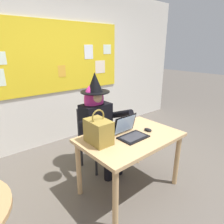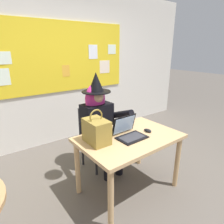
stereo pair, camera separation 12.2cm
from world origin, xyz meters
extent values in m
plane|color=#5B544C|center=(0.00, 0.00, 0.00)|extent=(24.00, 24.00, 0.00)
cube|color=silver|center=(0.00, 1.94, 1.37)|extent=(5.94, 0.10, 2.74)
cube|color=yellow|center=(0.00, 1.88, 1.55)|extent=(2.40, 0.02, 1.20)
cube|color=white|center=(-1.02, 1.87, 1.29)|extent=(0.17, 0.01, 0.25)
cube|color=white|center=(0.56, 1.87, 1.63)|extent=(0.19, 0.01, 0.26)
cube|color=white|center=(-0.96, 1.87, 1.57)|extent=(0.19, 0.01, 0.19)
cube|color=#F4E0C6|center=(0.82, 1.87, 1.34)|extent=(0.23, 0.01, 0.25)
cube|color=gold|center=(-0.02, 1.87, 1.31)|extent=(0.14, 0.01, 0.20)
cube|color=white|center=(1.00, 1.87, 1.68)|extent=(0.19, 0.01, 0.18)
cube|color=tan|center=(-0.07, 0.05, 0.72)|extent=(1.19, 0.81, 0.04)
cylinder|color=tan|center=(-0.59, -0.29, 0.35)|extent=(0.06, 0.06, 0.70)
cylinder|color=tan|center=(0.46, -0.26, 0.35)|extent=(0.06, 0.06, 0.70)
cylinder|color=tan|center=(-0.61, 0.37, 0.35)|extent=(0.06, 0.06, 0.70)
cylinder|color=tan|center=(0.44, 0.40, 0.35)|extent=(0.06, 0.06, 0.70)
cube|color=black|center=(-0.09, 0.72, 0.43)|extent=(0.46, 0.46, 0.04)
cube|color=black|center=(-0.11, 0.91, 0.68)|extent=(0.38, 0.07, 0.45)
cylinder|color=#262628|center=(0.10, 0.57, 0.21)|extent=(0.04, 0.04, 0.41)
cylinder|color=#262628|center=(-0.24, 0.54, 0.21)|extent=(0.04, 0.04, 0.41)
cylinder|color=#262628|center=(0.07, 0.91, 0.21)|extent=(0.04, 0.04, 0.41)
cylinder|color=#262628|center=(-0.27, 0.88, 0.21)|extent=(0.04, 0.04, 0.41)
cylinder|color=black|center=(0.03, 0.37, 0.23)|extent=(0.11, 0.11, 0.45)
cylinder|color=black|center=(-0.17, 0.36, 0.23)|extent=(0.11, 0.11, 0.45)
cylinder|color=black|center=(0.02, 0.54, 0.48)|extent=(0.17, 0.43, 0.15)
cylinder|color=black|center=(-0.18, 0.53, 0.48)|extent=(0.17, 0.43, 0.15)
cube|color=black|center=(-0.09, 0.74, 0.71)|extent=(0.43, 0.28, 0.52)
cylinder|color=black|center=(0.17, 0.52, 0.82)|extent=(0.11, 0.47, 0.24)
cylinder|color=black|center=(-0.33, 0.50, 0.82)|extent=(0.11, 0.47, 0.24)
sphere|color=#D1A889|center=(-0.09, 0.74, 1.07)|extent=(0.20, 0.20, 0.20)
ellipsoid|color=#D82D8C|center=(-0.09, 0.77, 1.03)|extent=(0.31, 0.23, 0.44)
cylinder|color=black|center=(-0.09, 0.74, 1.15)|extent=(0.40, 0.40, 0.01)
cone|color=black|center=(-0.09, 0.74, 1.28)|extent=(0.21, 0.21, 0.26)
cube|color=black|center=(-0.08, 0.00, 0.74)|extent=(0.34, 0.24, 0.01)
cube|color=#333338|center=(-0.08, 0.00, 0.75)|extent=(0.28, 0.17, 0.00)
cube|color=black|center=(-0.09, 0.14, 0.86)|extent=(0.33, 0.07, 0.22)
cube|color=#99B7E0|center=(-0.09, 0.13, 0.86)|extent=(0.29, 0.06, 0.19)
ellipsoid|color=black|center=(0.19, 0.02, 0.75)|extent=(0.07, 0.11, 0.03)
cube|color=olive|center=(-0.46, 0.15, 0.87)|extent=(0.20, 0.30, 0.26)
torus|color=olive|center=(-0.46, 0.15, 1.04)|extent=(0.16, 0.02, 0.16)
camera|label=1|loc=(-1.56, -1.42, 1.73)|focal=31.41mm
camera|label=2|loc=(-1.46, -1.50, 1.73)|focal=31.41mm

